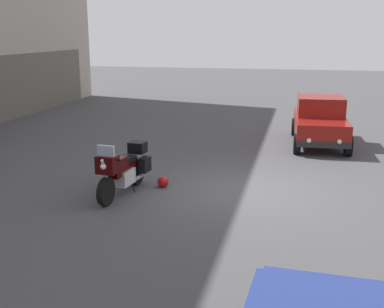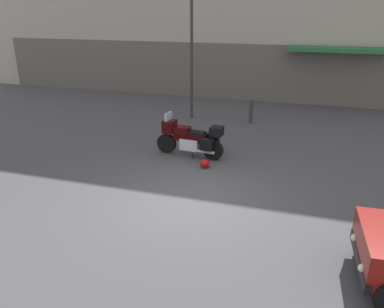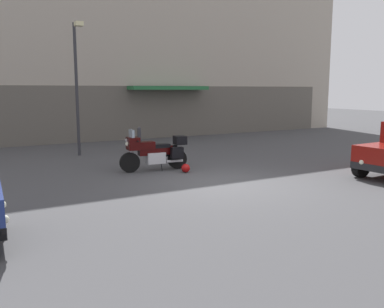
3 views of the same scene
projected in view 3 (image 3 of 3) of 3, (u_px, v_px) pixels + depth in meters
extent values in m
plane|color=#424244|center=(227.00, 184.00, 11.50)|extent=(80.00, 80.00, 0.00)
cube|color=#A89E8E|center=(91.00, 9.00, 21.19)|extent=(32.28, 2.40, 13.35)
cube|color=#5C564E|center=(102.00, 114.00, 20.95)|extent=(29.05, 0.12, 2.80)
cube|color=#236638|center=(168.00, 88.00, 22.12)|extent=(4.40, 1.10, 0.20)
cylinder|color=black|center=(130.00, 163.00, 13.11)|extent=(0.65, 0.20, 0.64)
cylinder|color=black|center=(177.00, 159.00, 13.76)|extent=(0.65, 0.20, 0.64)
cylinder|color=#B7B7BC|center=(130.00, 149.00, 13.06)|extent=(0.33, 0.10, 0.68)
cube|color=#B7B7BC|center=(155.00, 158.00, 13.44)|extent=(0.64, 0.46, 0.36)
cube|color=black|center=(155.00, 150.00, 13.40)|extent=(1.12, 0.39, 0.28)
cube|color=black|center=(146.00, 145.00, 13.25)|extent=(0.55, 0.39, 0.24)
cube|color=black|center=(161.00, 146.00, 13.46)|extent=(0.59, 0.35, 0.12)
cube|color=black|center=(133.00, 144.00, 13.07)|extent=(0.40, 0.47, 0.40)
cube|color=#8C9EAD|center=(132.00, 134.00, 13.01)|extent=(0.12, 0.41, 0.28)
sphere|color=#EAEACC|center=(127.00, 144.00, 13.00)|extent=(0.14, 0.14, 0.14)
cylinder|color=black|center=(135.00, 140.00, 13.09)|extent=(0.10, 0.62, 0.04)
cylinder|color=#B7B7BC|center=(175.00, 161.00, 13.52)|extent=(0.56, 0.14, 0.09)
cube|color=black|center=(177.00, 153.00, 13.42)|extent=(0.42, 0.24, 0.36)
cube|color=black|center=(171.00, 150.00, 13.93)|extent=(0.42, 0.24, 0.36)
cube|color=black|center=(180.00, 140.00, 13.71)|extent=(0.40, 0.43, 0.28)
cylinder|color=black|center=(162.00, 166.00, 13.38)|extent=(0.04, 0.13, 0.29)
sphere|color=#990C0C|center=(186.00, 168.00, 13.14)|extent=(0.28, 0.28, 0.28)
cube|color=black|center=(377.00, 169.00, 11.56)|extent=(0.20, 1.64, 0.20)
cylinder|color=black|center=(361.00, 166.00, 12.44)|extent=(0.65, 0.25, 0.64)
sphere|color=silver|center=(362.00, 162.00, 11.89)|extent=(0.14, 0.14, 0.14)
cube|color=black|center=(1.00, 219.00, 7.06)|extent=(0.21, 1.76, 0.20)
sphere|color=silver|center=(2.00, 205.00, 7.49)|extent=(0.14, 0.14, 0.14)
sphere|color=silver|center=(5.00, 220.00, 6.64)|extent=(0.14, 0.14, 0.14)
cylinder|color=#2D2D33|center=(77.00, 90.00, 16.25)|extent=(0.12, 0.12, 5.15)
cylinder|color=#2D2D33|center=(76.00, 24.00, 15.57)|extent=(0.08, 0.70, 0.08)
cube|color=beige|center=(79.00, 24.00, 15.28)|extent=(0.28, 0.36, 0.16)
cylinder|color=#333338|center=(139.00, 140.00, 17.78)|extent=(0.16, 0.16, 0.94)
sphere|color=#333338|center=(139.00, 129.00, 17.71)|extent=(0.16, 0.16, 0.16)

